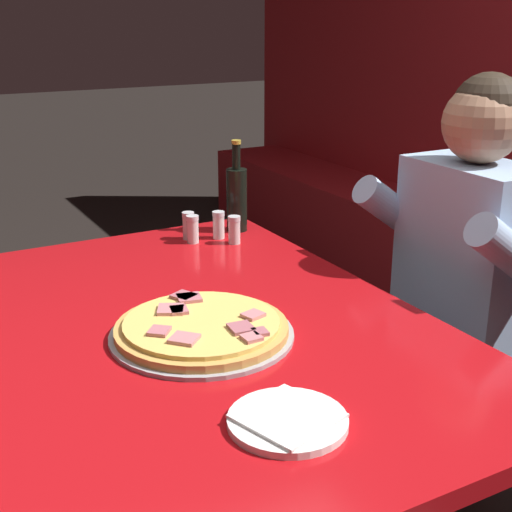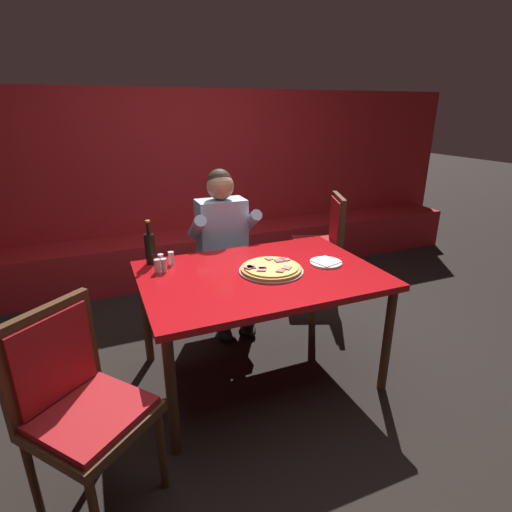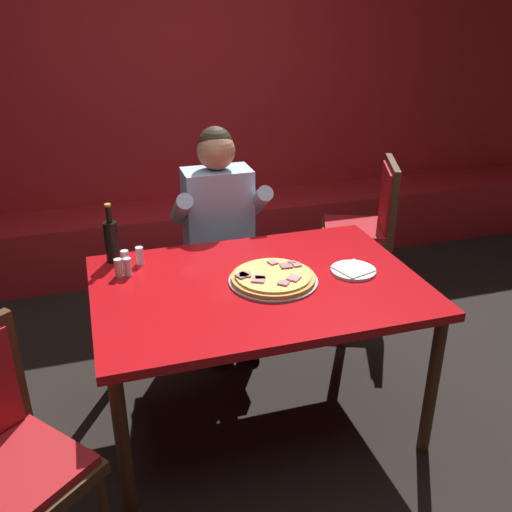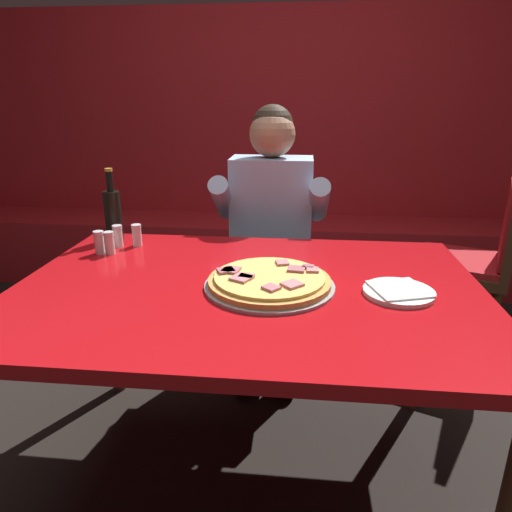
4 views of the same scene
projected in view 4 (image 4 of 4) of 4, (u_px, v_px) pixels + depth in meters
The scene contains 13 objects.
ground_plane at pixel (249, 472), 1.68m from camera, with size 24.00×24.00×0.00m, color black.
booth_wall_panel at pixel (282, 147), 3.41m from camera, with size 6.80×0.16×1.90m, color #A3191E.
booth_bench at pixel (278, 252), 3.35m from camera, with size 6.46×0.48×0.46m, color #A3191E.
main_dining_table at pixel (248, 304), 1.45m from camera, with size 1.46×1.01×0.75m.
pizza at pixel (269, 281), 1.40m from camera, with size 0.40×0.40×0.05m.
plate_white_paper at pixel (399, 292), 1.36m from camera, with size 0.21×0.21×0.02m.
beer_bottle at pixel (113, 213), 1.84m from camera, with size 0.07×0.07×0.29m.
shaker_red_pepper_flakes at pixel (118, 237), 1.78m from camera, with size 0.04×0.04×0.09m.
shaker_black_pepper at pixel (137, 236), 1.79m from camera, with size 0.04×0.04×0.09m.
shaker_parmesan at pixel (99, 243), 1.70m from camera, with size 0.04×0.04×0.09m.
shaker_oregano at pixel (109, 244), 1.69m from camera, with size 0.04×0.04×0.09m.
diner_seated_blue_shirt at pixel (270, 232), 2.13m from camera, with size 0.53×0.53×1.27m.
dining_chair_near_right at pixel (479, 253), 2.29m from camera, with size 0.57×0.57×0.96m.
Camera 4 is at (0.16, -1.31, 1.31)m, focal length 32.00 mm.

